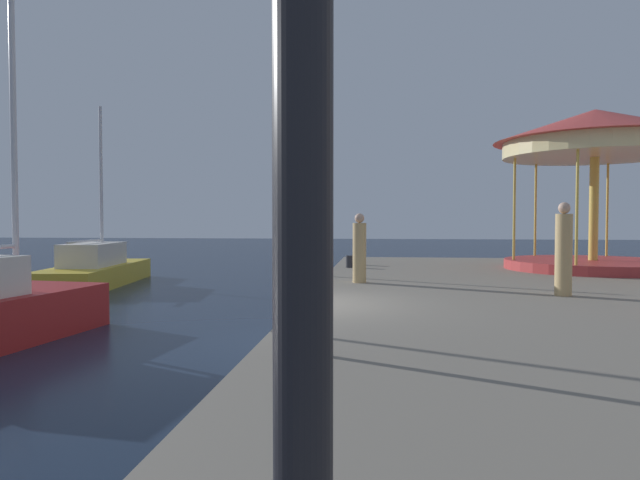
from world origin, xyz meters
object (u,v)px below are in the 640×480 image
Objects in this scene: carousel at (595,151)px; person_near_carousel at (564,252)px; bollard_north at (356,259)px; sailboat_yellow at (95,270)px; person_by_the_water at (359,250)px; bollard_center at (349,262)px; lamp_post_mid_promenade at (317,77)px.

carousel reaches higher than person_near_carousel.
bollard_north is at bearing 172.28° from carousel.
sailboat_yellow is 15.73m from person_near_carousel.
carousel reaches higher than bollard_north.
person_near_carousel is at bearing -24.84° from person_by_the_water.
bollard_north is 0.21× the size of person_near_carousel.
sailboat_yellow is 1.12× the size of carousel.
bollard_center is 0.23× the size of person_by_the_water.
carousel reaches higher than lamp_post_mid_promenade.
person_by_the_water is at bearing 88.45° from lamp_post_mid_promenade.
sailboat_yellow reaches higher than bollard_north.
lamp_post_mid_promenade is 2.73× the size of person_by_the_water.
lamp_post_mid_promenade is 7.95m from person_by_the_water.
sailboat_yellow is at bearing 178.06° from carousel.
person_by_the_water is 4.74m from person_near_carousel.
person_by_the_water is at bearing -86.48° from bollard_north.
bollard_north is (-0.14, 13.10, -3.01)m from lamp_post_mid_promenade.
sailboat_yellow reaches higher than carousel.
person_near_carousel reaches higher than person_by_the_water.
bollard_center is 8.01m from person_near_carousel.
person_near_carousel is at bearing 51.13° from lamp_post_mid_promenade.
carousel is 8.51m from bollard_center.
person_near_carousel is at bearing -53.07° from bollard_center.
person_near_carousel is (4.80, -6.38, 0.71)m from bollard_center.
person_by_the_water is at bearing -148.13° from carousel.
person_by_the_water is at bearing 155.16° from person_near_carousel.
person_near_carousel is (4.64, -7.52, 0.71)m from bollard_north.
sailboat_yellow is at bearing 126.94° from lamp_post_mid_promenade.
bollard_center is (-7.73, -0.11, -3.55)m from carousel.
sailboat_yellow reaches higher than person_near_carousel.
person_near_carousel reaches higher than bollard_north.
bollard_north is (0.16, 1.14, 0.00)m from bollard_center.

